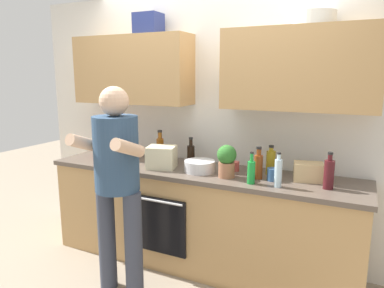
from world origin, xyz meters
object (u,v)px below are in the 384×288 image
(bottle_hotsauce, at_px, (96,146))
(grocery_bag_rice, at_px, (162,157))
(grocery_bag_bread, at_px, (308,172))
(bottle_syrup, at_px, (160,149))
(person_standing, at_px, (117,175))
(knife_block, at_px, (108,149))
(bottle_vinegar, at_px, (258,165))
(bottle_oil, at_px, (271,162))
(cup_tea, at_px, (273,174))
(bottle_soda, at_px, (251,171))
(cup_coffee, at_px, (129,155))
(potted_herb, at_px, (227,160))
(bottle_soy, at_px, (191,153))
(bottle_wine, at_px, (329,174))
(mixing_bowl, at_px, (200,166))
(cup_ceramic, at_px, (235,166))
(bottle_water, at_px, (278,172))

(bottle_hotsauce, xyz_separation_m, grocery_bag_rice, (0.81, -0.06, -0.02))
(grocery_bag_bread, bearing_deg, bottle_syrup, 178.47)
(person_standing, height_order, knife_block, person_standing)
(grocery_bag_rice, bearing_deg, bottle_syrup, 123.87)
(bottle_vinegar, bearing_deg, bottle_oil, 69.95)
(bottle_vinegar, relative_size, cup_tea, 2.64)
(bottle_soda, distance_m, knife_block, 1.46)
(cup_coffee, height_order, grocery_bag_rice, grocery_bag_rice)
(person_standing, distance_m, grocery_bag_rice, 0.59)
(cup_coffee, bearing_deg, bottle_hotsauce, -173.82)
(grocery_bag_bread, distance_m, grocery_bag_rice, 1.27)
(cup_tea, relative_size, potted_herb, 0.37)
(bottle_oil, relative_size, cup_coffee, 2.29)
(person_standing, distance_m, bottle_soy, 0.87)
(bottle_wine, height_order, bottle_soy, bottle_wine)
(bottle_syrup, xyz_separation_m, bottle_vinegar, (1.01, -0.15, -0.02))
(mixing_bowl, bearing_deg, person_standing, -123.25)
(bottle_soda, distance_m, mixing_bowl, 0.52)
(bottle_vinegar, bearing_deg, grocery_bag_rice, -176.91)
(bottle_oil, relative_size, bottle_hotsauce, 0.83)
(bottle_syrup, xyz_separation_m, cup_tea, (1.13, -0.15, -0.08))
(bottle_soda, xyz_separation_m, cup_coffee, (-1.30, 0.21, -0.04))
(bottle_soda, distance_m, grocery_bag_rice, 0.87)
(bottle_vinegar, height_order, bottle_hotsauce, bottle_hotsauce)
(cup_coffee, height_order, grocery_bag_bread, grocery_bag_bread)
(cup_ceramic, distance_m, potted_herb, 0.24)
(person_standing, bearing_deg, cup_coffee, 119.40)
(grocery_bag_bread, bearing_deg, bottle_water, -124.94)
(potted_herb, xyz_separation_m, grocery_bag_bread, (0.62, 0.19, -0.07))
(person_standing, relative_size, bottle_vinegar, 6.21)
(cup_ceramic, xyz_separation_m, cup_coffee, (-1.07, -0.09, 0.01))
(bottle_oil, xyz_separation_m, grocery_bag_rice, (-0.94, -0.21, -0.01))
(cup_tea, distance_m, grocery_bag_rice, 1.00)
(bottle_vinegar, distance_m, grocery_bag_rice, 0.88)
(bottle_soda, xyz_separation_m, bottle_water, (0.21, 0.01, 0.02))
(bottle_water, height_order, cup_tea, bottle_water)
(mixing_bowl, bearing_deg, potted_herb, -11.69)
(bottle_water, distance_m, mixing_bowl, 0.72)
(bottle_wine, relative_size, knife_block, 0.94)
(bottle_wine, distance_m, bottle_soy, 1.27)
(mixing_bowl, xyz_separation_m, grocery_bag_bread, (0.89, 0.13, 0.03))
(grocery_bag_bread, bearing_deg, knife_block, -174.61)
(potted_herb, height_order, grocery_bag_bread, potted_herb)
(bottle_wine, relative_size, bottle_hotsauce, 0.91)
(bottle_water, height_order, bottle_vinegar, same)
(person_standing, distance_m, bottle_wine, 1.59)
(bottle_oil, bearing_deg, bottle_vinegar, -110.05)
(bottle_vinegar, xyz_separation_m, cup_ceramic, (-0.25, 0.15, -0.07))
(bottle_vinegar, bearing_deg, grocery_bag_bread, 17.25)
(person_standing, xyz_separation_m, bottle_vinegar, (0.93, 0.64, 0.04))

